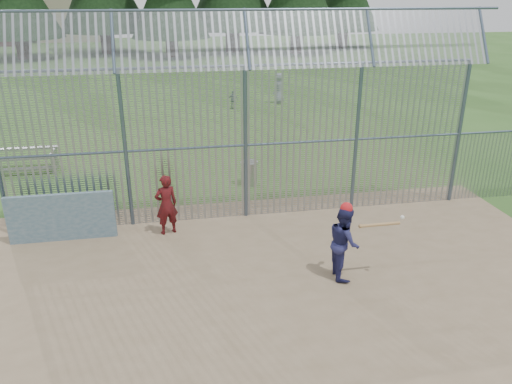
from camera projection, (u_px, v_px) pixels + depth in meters
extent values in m
plane|color=#2D511E|center=(273.00, 285.00, 10.36)|extent=(120.00, 120.00, 0.00)
cube|color=#756047|center=(279.00, 299.00, 9.90)|extent=(14.00, 10.00, 0.02)
cube|color=#38566B|center=(62.00, 217.00, 12.00)|extent=(2.50, 0.12, 1.20)
imported|color=navy|center=(344.00, 242.00, 10.41)|extent=(0.66, 0.82, 1.59)
imported|color=maroon|center=(166.00, 205.00, 12.28)|extent=(0.65, 0.52, 1.54)
imported|color=slate|center=(279.00, 88.00, 26.73)|extent=(0.94, 0.90, 1.62)
imported|color=slate|center=(233.00, 100.00, 25.57)|extent=(0.59, 0.50, 0.94)
sphere|color=red|center=(346.00, 208.00, 10.12)|extent=(0.25, 0.25, 0.25)
cylinder|color=#AA7F4C|center=(380.00, 224.00, 10.23)|extent=(0.85, 0.07, 0.07)
sphere|color=#AA7F4C|center=(360.00, 226.00, 10.16)|extent=(0.09, 0.09, 0.09)
sphere|color=white|center=(402.00, 217.00, 10.07)|extent=(0.09, 0.09, 0.09)
cylinder|color=#93959B|center=(249.00, 174.00, 15.63)|extent=(0.52, 0.52, 0.70)
cylinder|color=#9EA0A5|center=(249.00, 162.00, 15.50)|extent=(0.56, 0.56, 0.05)
sphere|color=#9EA0A5|center=(249.00, 161.00, 15.48)|extent=(0.10, 0.10, 0.10)
cube|color=gray|center=(9.00, 170.00, 16.41)|extent=(3.00, 0.25, 0.05)
cube|color=gray|center=(10.00, 159.00, 16.64)|extent=(3.00, 0.25, 0.05)
cube|color=slate|center=(12.00, 149.00, 16.86)|extent=(3.00, 0.25, 0.05)
cube|color=gray|center=(55.00, 160.00, 16.91)|extent=(0.06, 0.90, 0.70)
cylinder|color=#47566B|center=(126.00, 152.00, 12.30)|extent=(0.10, 0.10, 4.00)
cylinder|color=#47566B|center=(245.00, 145.00, 12.80)|extent=(0.10, 0.10, 4.00)
cylinder|color=#47566B|center=(356.00, 139.00, 13.30)|extent=(0.10, 0.10, 4.00)
cylinder|color=#47566B|center=(459.00, 134.00, 13.80)|extent=(0.10, 0.10, 4.00)
cylinder|color=#47566B|center=(245.00, 66.00, 12.04)|extent=(12.00, 0.07, 0.07)
cylinder|color=#47566B|center=(245.00, 145.00, 12.80)|extent=(12.00, 0.06, 0.06)
cube|color=gray|center=(245.00, 145.00, 12.80)|extent=(12.00, 0.02, 4.00)
cube|color=gray|center=(247.00, 39.00, 11.46)|extent=(12.00, 0.77, 1.31)
cylinder|color=#47566B|center=(454.00, 168.00, 14.18)|extent=(0.08, 0.08, 2.00)
cylinder|color=#332319|center=(22.00, 41.00, 43.90)|extent=(1.19, 1.19, 3.06)
cylinder|color=#332319|center=(107.00, 35.00, 47.73)|extent=(1.33, 1.33, 3.42)
cylinder|color=#332319|center=(172.00, 40.00, 45.19)|extent=(1.12, 1.12, 2.88)
cylinder|color=#332319|center=(233.00, 33.00, 48.79)|extent=(1.40, 1.40, 3.60)
cylinder|color=#332319|center=(297.00, 35.00, 48.04)|extent=(1.26, 1.26, 3.24)
cylinder|color=#332319|center=(342.00, 32.00, 52.72)|extent=(1.19, 1.19, 3.06)
cube|color=#B2A58C|center=(75.00, 14.00, 60.08)|extent=(8.00, 7.00, 6.00)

